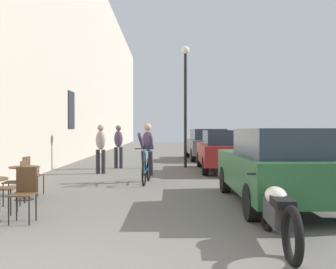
{
  "coord_description": "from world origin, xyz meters",
  "views": [
    {
      "loc": [
        1.05,
        -3.38,
        1.5
      ],
      "look_at": [
        1.25,
        16.18,
        1.29
      ],
      "focal_mm": 40.22,
      "sensor_mm": 36.0,
      "label": 1
    }
  ],
  "objects": [
    {
      "name": "cafe_chair_near_toward_wall",
      "position": [
        -1.25,
        2.8,
        0.52
      ],
      "size": [
        0.38,
        0.38,
        0.89
      ],
      "color": "black",
      "rests_on": "ground_plane"
    },
    {
      "name": "parked_car_nearest",
      "position": [
        3.33,
        4.11,
        0.8
      ],
      "size": [
        1.86,
        4.33,
        1.54
      ],
      "color": "#23512D",
      "rests_on": "ground_plane"
    },
    {
      "name": "cafe_chair_near_toward_street",
      "position": [
        -1.89,
        3.4,
        0.52
      ],
      "size": [
        0.39,
        0.39,
        0.89
      ],
      "color": "black",
      "rests_on": "ground_plane"
    },
    {
      "name": "building_facade_left",
      "position": [
        -3.45,
        14.0,
        5.69
      ],
      "size": [
        0.54,
        68.0,
        11.38
      ],
      "color": "#B7AD99",
      "rests_on": "ground_plane"
    },
    {
      "name": "cyclist_on_bicycle",
      "position": [
        0.56,
        7.46,
        0.81
      ],
      "size": [
        0.52,
        1.76,
        1.74
      ],
      "color": "black",
      "rests_on": "ground_plane"
    },
    {
      "name": "pedestrian_mid",
      "position": [
        -0.77,
        11.57,
        0.96
      ],
      "size": [
        0.37,
        0.28,
        1.71
      ],
      "color": "#26262D",
      "rests_on": "ground_plane"
    },
    {
      "name": "cafe_chair_mid_toward_street",
      "position": [
        -1.9,
        4.22,
        0.52
      ],
      "size": [
        0.41,
        0.41,
        0.89
      ],
      "color": "black",
      "rests_on": "ground_plane"
    },
    {
      "name": "cafe_table_mid",
      "position": [
        -1.98,
        4.77,
        0.52
      ],
      "size": [
        0.64,
        0.64,
        0.72
      ],
      "color": "black",
      "rests_on": "ground_plane"
    },
    {
      "name": "pedestrian_near",
      "position": [
        -1.16,
        9.69,
        0.96
      ],
      "size": [
        0.36,
        0.27,
        1.7
      ],
      "color": "#26262D",
      "rests_on": "ground_plane"
    },
    {
      "name": "cafe_chair_mid_toward_wall",
      "position": [
        -2.05,
        5.37,
        0.52
      ],
      "size": [
        0.42,
        0.42,
        0.89
      ],
      "color": "black",
      "rests_on": "ground_plane"
    },
    {
      "name": "parked_motorcycle",
      "position": [
        2.56,
        1.56,
        0.4
      ],
      "size": [
        0.62,
        2.15,
        0.92
      ],
      "color": "black",
      "rests_on": "ground_plane"
    },
    {
      "name": "parked_car_third",
      "position": [
        3.22,
        15.86,
        0.82
      ],
      "size": [
        1.96,
        4.47,
        1.57
      ],
      "color": "#595960",
      "rests_on": "ground_plane"
    },
    {
      "name": "parked_car_second",
      "position": [
        3.25,
        10.38,
        0.78
      ],
      "size": [
        1.89,
        4.29,
        1.51
      ],
      "color": "maroon",
      "rests_on": "ground_plane"
    },
    {
      "name": "street_lamp",
      "position": [
        1.91,
        11.79,
        3.11
      ],
      "size": [
        0.32,
        0.32,
        4.9
      ],
      "color": "black",
      "rests_on": "ground_plane"
    }
  ]
}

